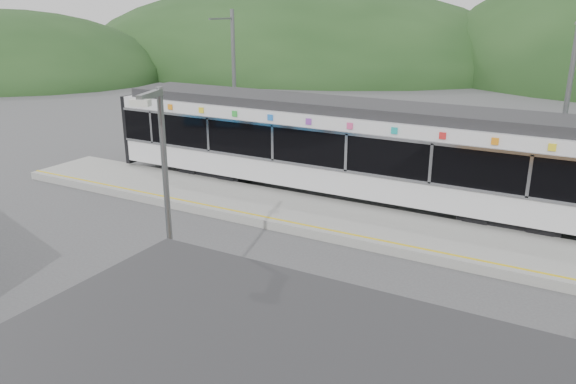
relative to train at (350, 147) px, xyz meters
The scene contains 8 objects.
ground 6.34m from the train, 90.12° to the right, with size 120.00×120.00×0.00m, color #4C4C4F.
hills 6.55m from the train, ahead, with size 146.00×149.00×26.00m.
platform 3.31m from the train, 90.27° to the right, with size 26.00×3.20×0.30m, color #9E9E99.
yellow_line 4.37m from the train, 90.18° to the right, with size 26.00×0.10×0.01m, color yellow.
train is the anchor object (origin of this frame).
catenary_mast_west 7.63m from the train, 159.92° to the left, with size 0.18×1.80×7.00m.
catenary_mast_east 7.61m from the train, 20.15° to the left, with size 0.18×1.80×7.00m.
lamp_post 11.15m from the train, 86.93° to the right, with size 0.40×1.04×5.62m.
Camera 1 is at (8.03, -13.18, 7.06)m, focal length 35.00 mm.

